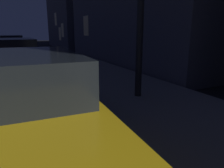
{
  "coord_description": "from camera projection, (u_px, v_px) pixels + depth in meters",
  "views": [
    {
      "loc": [
        2.8,
        0.59,
        1.73
      ],
      "look_at": [
        4.05,
        3.15,
        1.0
      ],
      "focal_mm": 33.7,
      "sensor_mm": 36.0,
      "label": 1
    }
  ],
  "objects": [
    {
      "name": "car_red",
      "position": [
        11.0,
        58.0,
        8.1
      ],
      "size": [
        2.21,
        4.34,
        1.43
      ],
      "color": "maroon",
      "rests_on": "ground"
    },
    {
      "name": "car_yellow_cab",
      "position": [
        20.0,
        106.0,
        2.94
      ],
      "size": [
        2.3,
        4.66,
        1.43
      ],
      "color": "gold",
      "rests_on": "ground"
    },
    {
      "name": "car_blue",
      "position": [
        10.0,
        47.0,
        13.6
      ],
      "size": [
        2.16,
        4.28,
        1.43
      ],
      "color": "navy",
      "rests_on": "ground"
    },
    {
      "name": "building_far",
      "position": [
        89.0,
        7.0,
        22.21
      ],
      "size": [
        7.21,
        9.15,
        8.27
      ],
      "color": "#4C4C56",
      "rests_on": "ground"
    }
  ]
}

